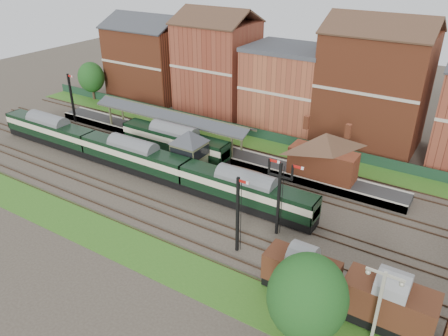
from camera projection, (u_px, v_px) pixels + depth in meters
The scene contains 20 objects.
ground at pixel (195, 191), 52.00m from camera, with size 160.00×160.00×0.00m, color #473D33.
grass_back at pixel (258, 144), 64.01m from camera, with size 90.00×4.50×0.06m, color #2D6619.
grass_front at pixel (124, 243), 42.97m from camera, with size 90.00×5.00×0.06m, color #2D6619.
fence at pixel (265, 135), 65.19m from camera, with size 90.00×0.12×1.50m, color #193823.
platform at pixel (206, 149), 61.46m from camera, with size 55.00×3.40×1.00m, color #2D2D2D.
signal_box at pixel (190, 151), 54.39m from camera, with size 5.40×5.40×6.00m.
brick_hut at pixel (245, 182), 51.53m from camera, with size 3.20×2.64×2.94m.
station_building at pixel (324, 154), 51.84m from camera, with size 8.10×8.10×5.90m.
canopy at pixel (171, 113), 62.42m from camera, with size 26.00×3.89×4.08m.
semaphore_bracket at pixel (279, 194), 42.30m from camera, with size 3.60×0.25×8.18m.
semaphore_platform_end at pixel (71, 97), 70.27m from camera, with size 1.23×0.25×8.00m.
semaphore_siding at pixel (238, 214), 40.09m from camera, with size 1.23×0.25×8.00m.
yard_lamp at pixel (379, 306), 30.19m from camera, with size 2.60×0.22×7.00m.
town_backdrop at pixel (286, 83), 67.65m from camera, with size 69.00×10.00×16.00m.
dmu_train at pixel (134, 156), 55.41m from camera, with size 49.08×2.58×3.77m.
platform_railcar at pixel (175, 141), 59.61m from camera, with size 16.52×2.61×3.80m.
goods_van_a at pixel (301, 272), 36.08m from camera, with size 6.11×2.65×3.71m.
goods_van_b at pixel (389, 304), 32.66m from camera, with size 6.72×2.91×4.07m.
tree_far at pixel (307, 297), 29.65m from camera, with size 5.57×5.57×8.12m.
tree_back at pixel (91, 77), 80.37m from camera, with size 4.81×4.81×7.03m.
Camera 1 is at (26.85, -36.16, 26.37)m, focal length 35.00 mm.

